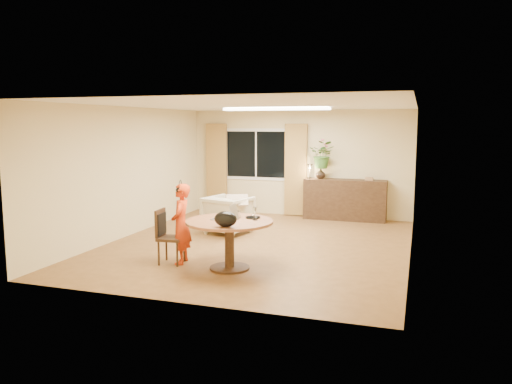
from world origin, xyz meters
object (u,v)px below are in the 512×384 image
at_px(dining_table, 229,231).
at_px(dining_chair, 171,237).
at_px(sideboard, 345,200).
at_px(child, 181,224).
at_px(armchair, 228,215).

relative_size(dining_table, dining_chair, 1.53).
height_order(dining_table, sideboard, sideboard).
bearing_deg(sideboard, child, -113.39).
bearing_deg(child, sideboard, 143.77).
bearing_deg(dining_chair, child, 20.77).
height_order(dining_chair, child, child).
distance_m(child, sideboard, 5.01).
height_order(dining_chair, armchair, dining_chair).
relative_size(armchair, sideboard, 0.45).
height_order(dining_table, child, child).
bearing_deg(dining_table, child, 175.76).
bearing_deg(dining_table, dining_chair, -179.56).
height_order(dining_table, dining_chair, dining_chair).
bearing_deg(sideboard, armchair, -132.95).
bearing_deg(child, dining_chair, -76.45).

